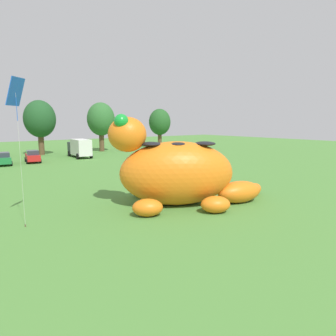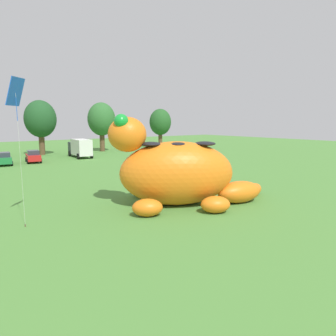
{
  "view_description": "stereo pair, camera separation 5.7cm",
  "coord_description": "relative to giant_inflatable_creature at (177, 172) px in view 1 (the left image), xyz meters",
  "views": [
    {
      "loc": [
        -14.4,
        -16.59,
        5.79
      ],
      "look_at": [
        -1.23,
        0.58,
        2.47
      ],
      "focal_mm": 32.62,
      "sensor_mm": 36.0,
      "label": 1
    },
    {
      "loc": [
        -14.35,
        -16.63,
        5.79
      ],
      "look_at": [
        -1.23,
        0.58,
        2.47
      ],
      "focal_mm": 32.62,
      "sensor_mm": 36.0,
      "label": 2
    }
  ],
  "objects": [
    {
      "name": "ground_plane",
      "position": [
        1.21,
        0.41,
        -2.29
      ],
      "size": [
        160.0,
        160.0,
        0.0
      ],
      "primitive_type": "plane",
      "color": "#4C8438"
    },
    {
      "name": "giant_inflatable_creature",
      "position": [
        0.0,
        0.0,
        0.0
      ],
      "size": [
        12.22,
        8.43,
        6.26
      ],
      "color": "orange",
      "rests_on": "ground"
    },
    {
      "name": "car_green",
      "position": [
        -6.13,
        29.06,
        -1.43
      ],
      "size": [
        2.28,
        4.26,
        1.72
      ],
      "color": "#1E7238",
      "rests_on": "ground"
    },
    {
      "name": "car_red",
      "position": [
        -2.3,
        29.59,
        -1.43
      ],
      "size": [
        2.38,
        4.3,
        1.72
      ],
      "color": "red",
      "rests_on": "ground"
    },
    {
      "name": "box_truck",
      "position": [
        5.31,
        31.36,
        -0.69
      ],
      "size": [
        2.71,
        6.52,
        2.95
      ],
      "color": "#333842",
      "rests_on": "ground"
    },
    {
      "name": "tree_mid_left",
      "position": [
        1.49,
        39.02,
        3.83
      ],
      "size": [
        5.27,
        5.27,
        9.35
      ],
      "color": "brown",
      "rests_on": "ground"
    },
    {
      "name": "tree_centre_left",
      "position": [
        12.68,
        38.78,
        3.83
      ],
      "size": [
        5.27,
        5.27,
        9.36
      ],
      "color": "brown",
      "rests_on": "ground"
    },
    {
      "name": "tree_centre",
      "position": [
        26.89,
        39.11,
        3.27
      ],
      "size": [
        4.79,
        4.79,
        8.5
      ],
      "color": "brown",
      "rests_on": "ground"
    },
    {
      "name": "tethered_flying_kite",
      "position": [
        -9.61,
        1.46,
        4.9
      ],
      "size": [
        1.13,
        1.13,
        8.03
      ],
      "color": "brown",
      "rests_on": "ground"
    }
  ]
}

